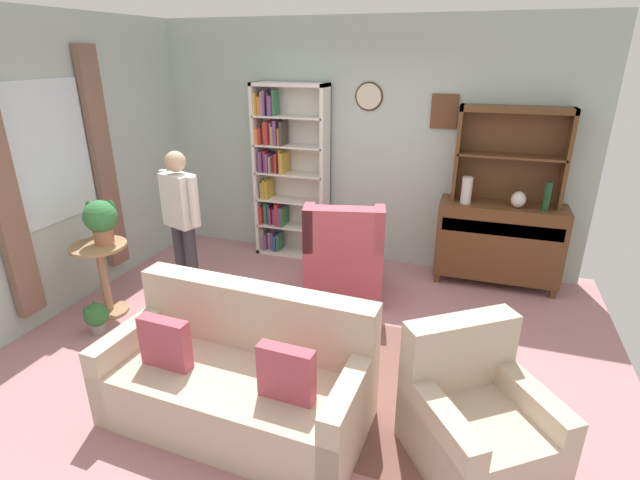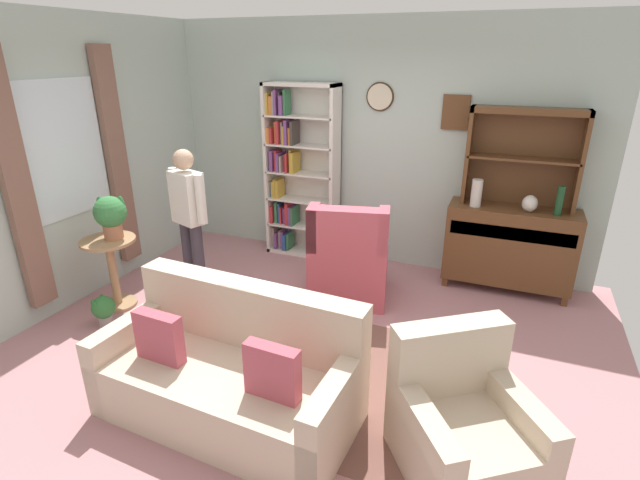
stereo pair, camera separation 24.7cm
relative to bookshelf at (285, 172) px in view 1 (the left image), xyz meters
name	(u,v)px [view 1 (the left image)]	position (x,y,z in m)	size (l,w,h in m)	color
ground_plane	(302,347)	(0.93, -1.94, -1.06)	(5.40, 4.60, 0.02)	#B27A7F
wall_back	(364,145)	(0.93, 0.19, 0.35)	(5.00, 0.09, 2.80)	#ADC1B7
wall_left	(47,170)	(-1.59, -1.94, 0.35)	(0.16, 4.20, 2.80)	#ADC1B7
area_rug	(312,370)	(1.13, -2.24, -1.05)	(2.30, 1.75, 0.01)	brown
bookshelf	(285,172)	(0.00, 0.00, 0.00)	(0.90, 0.30, 2.10)	silver
sideboard	(498,240)	(2.53, -0.08, -0.54)	(1.30, 0.45, 0.92)	brown
sideboard_hutch	(512,142)	(2.53, 0.03, 0.51)	(1.10, 0.26, 1.00)	brown
vase_tall	(467,190)	(2.14, -0.16, 0.01)	(0.11, 0.11, 0.28)	beige
vase_round	(518,200)	(2.66, -0.15, -0.05)	(0.15, 0.15, 0.17)	beige
bottle_wine	(547,197)	(2.92, -0.17, 0.02)	(0.07, 0.07, 0.30)	#194223
couch_floral	(239,378)	(0.81, -2.87, -0.74)	(1.84, 0.94, 0.90)	beige
armchair_floral	(476,422)	(2.39, -2.76, -0.76)	(1.07, 1.07, 0.88)	beige
wingback_chair	(344,264)	(1.02, -0.94, -0.67)	(0.94, 0.95, 1.05)	#B74C5B
plant_stand	(103,272)	(-1.11, -1.99, -0.61)	(0.52, 0.52, 0.73)	#A87F56
potted_plant_large	(101,219)	(-1.07, -1.93, -0.08)	(0.31, 0.31, 0.42)	#AD6B4C
potted_plant_small	(96,316)	(-0.94, -2.33, -0.88)	(0.22, 0.22, 0.30)	gray
person_reading	(182,217)	(-0.50, -1.49, -0.15)	(0.52, 0.30, 1.56)	#38333D
coffee_table	(281,320)	(0.81, -2.12, -0.70)	(0.80, 0.50, 0.42)	brown
book_stack	(282,305)	(0.81, -2.07, -0.59)	(0.22, 0.15, 0.09)	#3F3833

